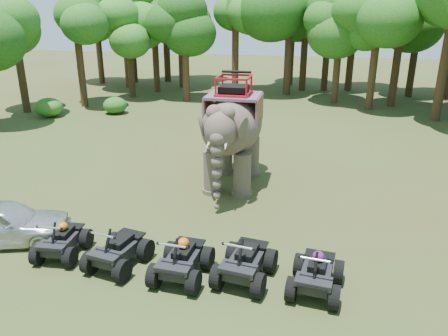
{
  "coord_description": "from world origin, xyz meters",
  "views": [
    {
      "loc": [
        2.99,
        -11.93,
        6.9
      ],
      "look_at": [
        0.0,
        1.2,
        1.9
      ],
      "focal_mm": 35.0,
      "sensor_mm": 36.0,
      "label": 1
    }
  ],
  "objects_px": {
    "elephant": "(233,131)",
    "parked_car": "(2,223)",
    "atv_3": "(245,257)",
    "atv_4": "(317,269)",
    "atv_1": "(118,245)",
    "atv_0": "(61,237)",
    "atv_2": "(182,255)"
  },
  "relations": [
    {
      "from": "atv_2",
      "to": "atv_4",
      "type": "distance_m",
      "value": 3.54
    },
    {
      "from": "atv_3",
      "to": "atv_0",
      "type": "bearing_deg",
      "value": -172.44
    },
    {
      "from": "atv_2",
      "to": "atv_4",
      "type": "relative_size",
      "value": 1.03
    },
    {
      "from": "parked_car",
      "to": "atv_0",
      "type": "xyz_separation_m",
      "value": [
        2.2,
        -0.27,
        -0.07
      ]
    },
    {
      "from": "atv_1",
      "to": "atv_3",
      "type": "bearing_deg",
      "value": 12.4
    },
    {
      "from": "atv_3",
      "to": "atv_4",
      "type": "distance_m",
      "value": 1.86
    },
    {
      "from": "atv_2",
      "to": "atv_3",
      "type": "height_order",
      "value": "atv_3"
    },
    {
      "from": "parked_car",
      "to": "atv_4",
      "type": "bearing_deg",
      "value": -110.09
    },
    {
      "from": "atv_1",
      "to": "atv_4",
      "type": "xyz_separation_m",
      "value": [
        5.44,
        0.05,
        -0.0
      ]
    },
    {
      "from": "atv_2",
      "to": "atv_3",
      "type": "relative_size",
      "value": 0.98
    },
    {
      "from": "elephant",
      "to": "atv_3",
      "type": "height_order",
      "value": "elephant"
    },
    {
      "from": "atv_0",
      "to": "elephant",
      "type": "bearing_deg",
      "value": 55.74
    },
    {
      "from": "elephant",
      "to": "atv_1",
      "type": "bearing_deg",
      "value": -106.07
    },
    {
      "from": "parked_car",
      "to": "elephant",
      "type": "bearing_deg",
      "value": -60.89
    },
    {
      "from": "atv_1",
      "to": "atv_2",
      "type": "bearing_deg",
      "value": 6.11
    },
    {
      "from": "atv_3",
      "to": "atv_2",
      "type": "bearing_deg",
      "value": -162.8
    },
    {
      "from": "atv_1",
      "to": "atv_4",
      "type": "distance_m",
      "value": 5.44
    },
    {
      "from": "elephant",
      "to": "atv_1",
      "type": "distance_m",
      "value": 7.19
    },
    {
      "from": "atv_0",
      "to": "atv_1",
      "type": "xyz_separation_m",
      "value": [
        1.85,
        -0.16,
        0.05
      ]
    },
    {
      "from": "atv_2",
      "to": "atv_4",
      "type": "bearing_deg",
      "value": 5.7
    },
    {
      "from": "elephant",
      "to": "atv_2",
      "type": "bearing_deg",
      "value": -90.29
    },
    {
      "from": "atv_0",
      "to": "atv_3",
      "type": "distance_m",
      "value": 5.43
    },
    {
      "from": "atv_2",
      "to": "atv_4",
      "type": "xyz_separation_m",
      "value": [
        3.53,
        0.18,
        -0.02
      ]
    },
    {
      "from": "parked_car",
      "to": "atv_0",
      "type": "bearing_deg",
      "value": -114.79
    },
    {
      "from": "atv_1",
      "to": "atv_3",
      "type": "relative_size",
      "value": 0.96
    },
    {
      "from": "parked_car",
      "to": "atv_4",
      "type": "relative_size",
      "value": 2.24
    },
    {
      "from": "elephant",
      "to": "atv_4",
      "type": "bearing_deg",
      "value": -62.6
    },
    {
      "from": "atv_4",
      "to": "elephant",
      "type": "bearing_deg",
      "value": 123.94
    },
    {
      "from": "atv_0",
      "to": "atv_3",
      "type": "relative_size",
      "value": 0.89
    },
    {
      "from": "elephant",
      "to": "atv_0",
      "type": "height_order",
      "value": "elephant"
    },
    {
      "from": "atv_1",
      "to": "elephant",
      "type": "bearing_deg",
      "value": 84.52
    },
    {
      "from": "elephant",
      "to": "parked_car",
      "type": "distance_m",
      "value": 8.81
    }
  ]
}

